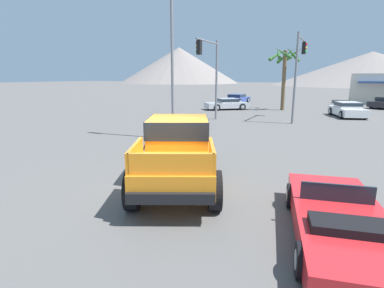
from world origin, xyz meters
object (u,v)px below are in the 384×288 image
Objects in this scene: parked_car_silver at (227,104)px; traffic_light_crosswalk at (209,65)px; red_convertible_car at (340,222)px; parked_car_blue at (237,99)px; parked_car_white at (348,109)px; traffic_light_main at (300,61)px; orange_pickup_truck at (177,149)px; palm_tree_short at (286,62)px; street_lamp_post at (172,35)px.

parked_car_silver is 0.76× the size of traffic_light_crosswalk.
traffic_light_crosswalk is (-8.64, 13.85, 3.64)m from red_convertible_car.
parked_car_blue reaches higher than red_convertible_car.
parked_car_white is (10.67, -0.98, 0.04)m from parked_car_silver.
red_convertible_car is 31.60m from parked_car_blue.
parked_car_silver is 0.72× the size of traffic_light_main.
traffic_light_crosswalk is (2.82, -15.61, 3.46)m from parked_car_blue.
parked_car_white is at bearing -29.46° from parked_car_blue.
red_convertible_car is at bearing -63.62° from parked_car_blue.
palm_tree_short reaches higher than orange_pickup_truck.
red_convertible_car is at bearing 164.93° from parked_car_silver.
orange_pickup_truck is 21.57m from parked_car_silver.
parked_car_white is at bearing -27.36° from palm_tree_short.
traffic_light_crosswalk is 6.74m from street_lamp_post.
parked_car_white is 12.22m from traffic_light_crosswalk.
palm_tree_short is (3.57, 10.24, 0.51)m from traffic_light_crosswalk.
traffic_light_main is at bearing 31.10° from parked_car_white.
traffic_light_main is 10.94m from street_lamp_post.
parked_car_silver is at bearing 98.69° from street_lamp_post.
traffic_light_crosswalk is at bearing 96.45° from street_lamp_post.
red_convertible_car is at bearing 31.95° from traffic_light_crosswalk.
orange_pickup_truck is 0.86× the size of palm_tree_short.
parked_car_blue is at bearing 99.73° from red_convertible_car.
street_lamp_post is at bearing 125.90° from red_convertible_car.
red_convertible_car is at bearing -42.58° from street_lamp_post.
parked_car_silver is 0.50× the size of street_lamp_post.
street_lamp_post reaches higher than parked_car_blue.
parked_car_silver is at bearing -169.55° from traffic_light_crosswalk.
parked_car_blue is 9.24m from palm_tree_short.
street_lamp_post is (3.56, -22.20, 4.63)m from parked_car_blue.
street_lamp_post reaches higher than orange_pickup_truck.
traffic_light_crosswalk reaches higher than parked_car_blue.
traffic_light_main is (8.45, -12.46, 3.68)m from parked_car_blue.
traffic_light_main is 6.45m from traffic_light_crosswalk.
traffic_light_crosswalk is 0.66× the size of street_lamp_post.
red_convertible_car is 24.41m from parked_car_silver.
parked_car_silver is at bearing -24.43° from parked_car_white.
red_convertible_car is at bearing -169.97° from traffic_light_main.
orange_pickup_truck is 7.92m from street_lamp_post.
palm_tree_short is (-5.56, 2.88, 3.93)m from parked_car_white.
parked_car_silver is 7.38m from parked_car_blue.
traffic_light_main is 1.05× the size of traffic_light_crosswalk.
palm_tree_short reaches higher than traffic_light_crosswalk.
parked_car_blue is at bearing -29.73° from parked_car_silver.
street_lamp_post is 17.09m from palm_tree_short.
red_convertible_car is 0.82× the size of traffic_light_crosswalk.
orange_pickup_truck is at bearing -59.44° from street_lamp_post.
parked_car_silver is (-5.74, 20.79, -0.55)m from orange_pickup_truck.
traffic_light_crosswalk is (1.54, -8.34, 3.47)m from parked_car_silver.
traffic_light_main is 7.39m from palm_tree_short.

